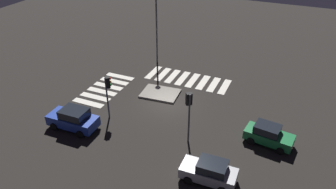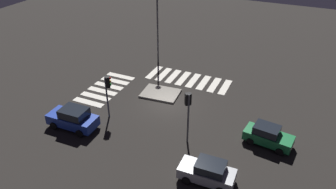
{
  "view_description": "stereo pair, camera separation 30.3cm",
  "coord_description": "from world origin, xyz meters",
  "px_view_note": "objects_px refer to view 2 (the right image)",
  "views": [
    {
      "loc": [
        -9.99,
        22.87,
        16.04
      ],
      "look_at": [
        0.0,
        0.0,
        1.0
      ],
      "focal_mm": 34.02,
      "sensor_mm": 36.0,
      "label": 1
    },
    {
      "loc": [
        -10.26,
        22.75,
        16.04
      ],
      "look_at": [
        0.0,
        0.0,
        1.0
      ],
      "focal_mm": 34.02,
      "sensor_mm": 36.0,
      "label": 2
    }
  ],
  "objects_px": {
    "car_silver": "(208,172)",
    "traffic_light_north": "(108,87)",
    "car_green": "(268,136)",
    "traffic_light_west": "(188,106)",
    "car_blue": "(73,118)",
    "traffic_island": "(160,93)",
    "street_lamp": "(157,15)"
  },
  "relations": [
    {
      "from": "traffic_light_north",
      "to": "car_blue",
      "type": "bearing_deg",
      "value": -172.58
    },
    {
      "from": "car_blue",
      "to": "traffic_light_west",
      "type": "height_order",
      "value": "traffic_light_west"
    },
    {
      "from": "car_green",
      "to": "traffic_light_west",
      "type": "height_order",
      "value": "traffic_light_west"
    },
    {
      "from": "car_silver",
      "to": "traffic_light_north",
      "type": "height_order",
      "value": "traffic_light_north"
    },
    {
      "from": "car_blue",
      "to": "car_green",
      "type": "bearing_deg",
      "value": -164.97
    },
    {
      "from": "car_green",
      "to": "car_silver",
      "type": "relative_size",
      "value": 1.0
    },
    {
      "from": "street_lamp",
      "to": "car_green",
      "type": "bearing_deg",
      "value": 145.01
    },
    {
      "from": "traffic_island",
      "to": "street_lamp",
      "type": "xyz_separation_m",
      "value": [
        3.4,
        -6.51,
        5.56
      ]
    },
    {
      "from": "traffic_light_west",
      "to": "street_lamp",
      "type": "relative_size",
      "value": 0.51
    },
    {
      "from": "traffic_island",
      "to": "traffic_light_west",
      "type": "height_order",
      "value": "traffic_light_west"
    },
    {
      "from": "traffic_island",
      "to": "street_lamp",
      "type": "height_order",
      "value": "street_lamp"
    },
    {
      "from": "traffic_island",
      "to": "traffic_light_west",
      "type": "distance_m",
      "value": 8.08
    },
    {
      "from": "car_silver",
      "to": "traffic_light_west",
      "type": "relative_size",
      "value": 0.88
    },
    {
      "from": "street_lamp",
      "to": "car_silver",
      "type": "bearing_deg",
      "value": 125.73
    },
    {
      "from": "car_silver",
      "to": "traffic_light_north",
      "type": "bearing_deg",
      "value": -21.91
    },
    {
      "from": "traffic_island",
      "to": "traffic_light_west",
      "type": "bearing_deg",
      "value": 131.56
    },
    {
      "from": "car_blue",
      "to": "traffic_light_west",
      "type": "bearing_deg",
      "value": -167.8
    },
    {
      "from": "car_green",
      "to": "car_blue",
      "type": "distance_m",
      "value": 15.61
    },
    {
      "from": "car_blue",
      "to": "street_lamp",
      "type": "xyz_separation_m",
      "value": [
        -0.86,
        -14.28,
        4.75
      ]
    },
    {
      "from": "car_blue",
      "to": "traffic_light_north",
      "type": "xyz_separation_m",
      "value": [
        -1.9,
        -2.59,
        2.07
      ]
    },
    {
      "from": "car_blue",
      "to": "car_silver",
      "type": "xyz_separation_m",
      "value": [
        -11.98,
        1.18,
        -0.09
      ]
    },
    {
      "from": "car_green",
      "to": "traffic_light_west",
      "type": "xyz_separation_m",
      "value": [
        5.79,
        2.19,
        2.48
      ]
    },
    {
      "from": "car_silver",
      "to": "car_green",
      "type": "bearing_deg",
      "value": -119.68
    },
    {
      "from": "car_silver",
      "to": "street_lamp",
      "type": "xyz_separation_m",
      "value": [
        11.12,
        -15.46,
        4.84
      ]
    },
    {
      "from": "traffic_island",
      "to": "car_blue",
      "type": "distance_m",
      "value": 8.89
    },
    {
      "from": "car_silver",
      "to": "traffic_light_west",
      "type": "distance_m",
      "value": 5.04
    },
    {
      "from": "traffic_island",
      "to": "car_green",
      "type": "xyz_separation_m",
      "value": [
        -10.72,
        3.38,
        0.7
      ]
    },
    {
      "from": "street_lamp",
      "to": "car_blue",
      "type": "bearing_deg",
      "value": 86.57
    },
    {
      "from": "car_green",
      "to": "street_lamp",
      "type": "height_order",
      "value": "street_lamp"
    },
    {
      "from": "traffic_light_west",
      "to": "street_lamp",
      "type": "bearing_deg",
      "value": -5.01
    },
    {
      "from": "car_silver",
      "to": "traffic_island",
      "type": "bearing_deg",
      "value": -50.61
    },
    {
      "from": "car_blue",
      "to": "street_lamp",
      "type": "relative_size",
      "value": 0.51
    }
  ]
}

